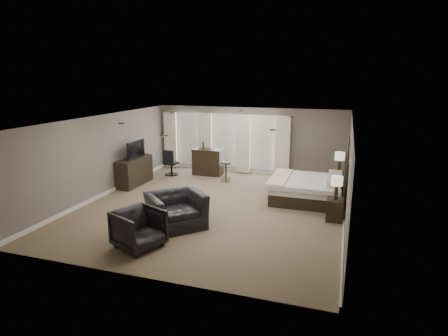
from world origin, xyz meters
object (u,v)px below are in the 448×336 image
(bed, at_px, (308,178))
(armchair_near, at_px, (176,205))
(bar_stool_left, at_px, (203,165))
(bar_stool_right, at_px, (226,172))
(dresser, at_px, (135,171))
(tv, at_px, (134,156))
(bar_counter, at_px, (208,162))
(nightstand_near, at_px, (335,209))
(nightstand_far, at_px, (338,181))
(lamp_near, at_px, (336,188))
(armchair_far, at_px, (139,227))
(lamp_far, at_px, (339,162))
(desk_chair, at_px, (171,162))

(bed, xyz_separation_m, armchair_near, (-2.96, -3.21, -0.10))
(bar_stool_left, bearing_deg, bar_stool_right, -38.29)
(dresser, bearing_deg, bar_stool_right, 23.12)
(tv, xyz_separation_m, bar_counter, (2.00, 2.11, -0.53))
(nightstand_near, bearing_deg, dresser, 169.27)
(bed, distance_m, nightstand_far, 1.74)
(nightstand_far, distance_m, lamp_near, 2.96)
(nightstand_far, relative_size, armchair_far, 0.65)
(lamp_far, height_order, bar_counter, lamp_far)
(bed, xyz_separation_m, bar_stool_right, (-3.02, 1.15, -0.32))
(nightstand_far, distance_m, armchair_far, 7.30)
(dresser, relative_size, desk_chair, 1.63)
(lamp_near, height_order, bar_stool_left, lamp_near)
(lamp_near, xyz_separation_m, armchair_near, (-3.85, -1.76, -0.31))
(nightstand_far, relative_size, lamp_near, 1.00)
(dresser, height_order, bar_counter, bar_counter)
(bed, xyz_separation_m, dresser, (-6.03, -0.14, -0.21))
(bar_counter, bearing_deg, armchair_near, -78.38)
(nightstand_far, xyz_separation_m, bar_counter, (-4.92, 0.52, 0.20))
(bar_stool_right, bearing_deg, dresser, -156.88)
(bar_stool_left, xyz_separation_m, bar_stool_right, (1.28, -1.01, 0.04))
(nightstand_far, xyz_separation_m, lamp_near, (0.00, -2.90, 0.59))
(nightstand_near, bearing_deg, desk_chair, 155.00)
(dresser, relative_size, tv, 1.57)
(nightstand_far, distance_m, bar_stool_left, 5.24)
(dresser, distance_m, tv, 0.56)
(nightstand_far, height_order, lamp_far, lamp_far)
(nightstand_far, distance_m, lamp_far, 0.65)
(bar_stool_right, bearing_deg, lamp_far, 4.45)
(armchair_near, xyz_separation_m, bar_stool_left, (-1.34, 5.36, -0.26))
(nightstand_far, height_order, armchair_near, armchair_near)
(nightstand_near, bearing_deg, lamp_far, 90.00)
(tv, xyz_separation_m, bar_stool_left, (1.72, 2.29, -0.71))
(bar_counter, relative_size, bar_stool_left, 1.76)
(dresser, distance_m, armchair_far, 5.22)
(dresser, xyz_separation_m, tv, (0.00, 0.00, 0.56))
(dresser, xyz_separation_m, bar_stool_left, (1.72, 2.29, -0.15))
(nightstand_near, distance_m, lamp_near, 0.61)
(bar_counter, bearing_deg, nightstand_near, -34.83)
(nightstand_near, bearing_deg, armchair_near, -155.52)
(nightstand_near, xyz_separation_m, armchair_far, (-4.14, -3.11, 0.19))
(nightstand_near, xyz_separation_m, bar_stool_right, (-3.91, 2.60, 0.08))
(lamp_far, relative_size, dresser, 0.40)
(bed, relative_size, bar_counter, 1.86)
(bed, relative_size, armchair_near, 1.61)
(dresser, distance_m, bar_stool_left, 2.87)
(bed, relative_size, tv, 2.06)
(armchair_near, height_order, desk_chair, armchair_near)
(lamp_near, relative_size, armchair_near, 0.46)
(lamp_near, height_order, armchair_near, lamp_near)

